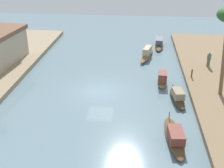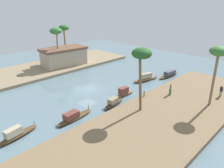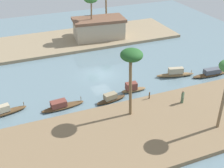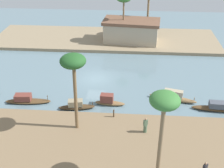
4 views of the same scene
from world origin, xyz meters
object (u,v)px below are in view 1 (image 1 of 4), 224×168
(sampan_foreground, at_px, (147,54))
(mooring_post, at_px, (192,73))
(sampan_upstream_small, at_px, (159,43))
(sampan_with_red_awning, at_px, (162,79))
(sampan_near_left_bank, at_px, (177,97))
(person_on_near_bank, at_px, (209,60))
(sampan_with_tall_canopy, at_px, (175,136))

(sampan_foreground, xyz_separation_m, mooring_post, (-6.46, -4.33, 0.43))
(mooring_post, bearing_deg, sampan_upstream_small, 13.28)
(sampan_with_red_awning, distance_m, mooring_post, 3.07)
(sampan_foreground, bearing_deg, sampan_near_left_bank, -152.78)
(sampan_near_left_bank, relative_size, person_on_near_bank, 2.52)
(sampan_upstream_small, bearing_deg, sampan_with_red_awning, -177.47)
(sampan_with_red_awning, height_order, person_on_near_bank, person_on_near_bank)
(sampan_upstream_small, distance_m, sampan_near_left_bank, 15.40)
(person_on_near_bank, distance_m, mooring_post, 3.85)
(mooring_post, bearing_deg, sampan_foreground, 33.86)
(sampan_with_red_awning, height_order, sampan_near_left_bank, sampan_with_red_awning)
(sampan_with_red_awning, distance_m, sampan_with_tall_canopy, 9.29)
(sampan_upstream_small, height_order, sampan_near_left_bank, sampan_near_left_bank)
(sampan_with_red_awning, distance_m, person_on_near_bank, 6.52)
(sampan_with_tall_canopy, bearing_deg, mooring_post, -19.18)
(sampan_with_tall_canopy, bearing_deg, sampan_with_red_awning, -2.64)
(sampan_upstream_small, bearing_deg, mooring_post, -162.73)
(sampan_foreground, xyz_separation_m, sampan_near_left_bank, (-10.67, -2.51, -0.06))
(sampan_foreground, bearing_deg, sampan_with_tall_canopy, -160.16)
(sampan_upstream_small, relative_size, sampan_with_red_awning, 1.60)
(sampan_foreground, bearing_deg, mooring_post, -132.15)
(sampan_foreground, relative_size, person_on_near_bank, 3.40)
(sampan_foreground, relative_size, mooring_post, 6.42)
(sampan_near_left_bank, xyz_separation_m, mooring_post, (4.21, -1.82, 0.49))
(sampan_with_tall_canopy, bearing_deg, sampan_upstream_small, -4.50)
(sampan_upstream_small, relative_size, mooring_post, 6.38)
(sampan_near_left_bank, distance_m, mooring_post, 4.62)
(sampan_with_tall_canopy, bearing_deg, person_on_near_bank, -24.75)
(mooring_post, bearing_deg, sampan_near_left_bank, 156.58)
(sampan_near_left_bank, bearing_deg, sampan_with_red_awning, 9.70)
(sampan_upstream_small, relative_size, person_on_near_bank, 3.38)
(sampan_upstream_small, bearing_deg, sampan_foreground, 164.13)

